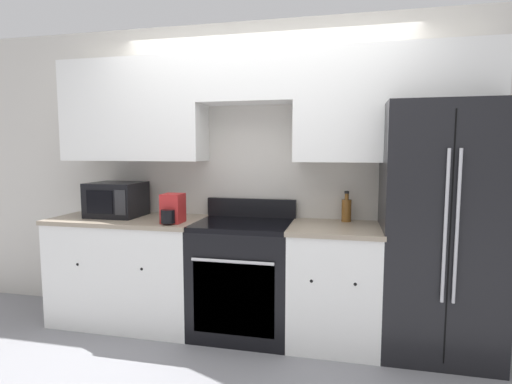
% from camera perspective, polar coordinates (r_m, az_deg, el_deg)
% --- Properties ---
extents(ground_plane, '(12.00, 12.00, 0.00)m').
position_cam_1_polar(ground_plane, '(3.24, -1.30, -21.78)').
color(ground_plane, gray).
extents(wall_back, '(8.00, 0.39, 2.60)m').
position_cam_1_polar(wall_back, '(3.43, 1.09, 6.54)').
color(wall_back, beige).
rests_on(wall_back, ground_plane).
extents(lower_cabinets_left, '(1.30, 0.64, 0.93)m').
position_cam_1_polar(lower_cabinets_left, '(3.74, -17.59, -10.50)').
color(lower_cabinets_left, white).
rests_on(lower_cabinets_left, ground_plane).
extents(lower_cabinets_right, '(0.70, 0.64, 0.93)m').
position_cam_1_polar(lower_cabinets_right, '(3.26, 11.08, -12.80)').
color(lower_cabinets_right, white).
rests_on(lower_cabinets_right, ground_plane).
extents(oven_range, '(0.79, 0.65, 1.09)m').
position_cam_1_polar(oven_range, '(3.36, -1.81, -12.06)').
color(oven_range, black).
rests_on(oven_range, ground_plane).
extents(refrigerator, '(0.81, 0.73, 1.84)m').
position_cam_1_polar(refrigerator, '(3.25, 24.55, -4.94)').
color(refrigerator, black).
rests_on(refrigerator, ground_plane).
extents(microwave, '(0.44, 0.39, 0.30)m').
position_cam_1_polar(microwave, '(3.73, -19.28, -1.00)').
color(microwave, black).
rests_on(microwave, lower_cabinets_left).
extents(bottle, '(0.08, 0.08, 0.25)m').
position_cam_1_polar(bottle, '(3.35, 12.79, -2.45)').
color(bottle, brown).
rests_on(bottle, lower_cabinets_right).
extents(coffee_maker, '(0.16, 0.23, 0.23)m').
position_cam_1_polar(coffee_maker, '(3.27, -11.89, -2.47)').
color(coffee_maker, '#B22323').
rests_on(coffee_maker, lower_cabinets_left).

